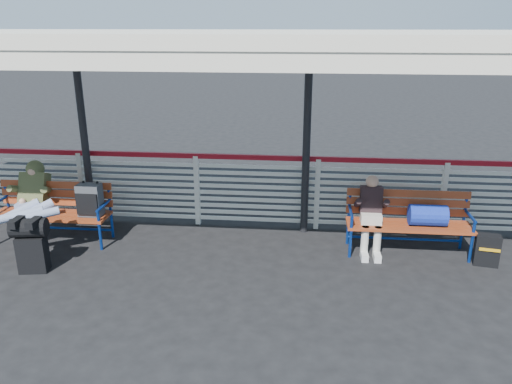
# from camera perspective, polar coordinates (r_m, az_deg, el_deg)

# --- Properties ---
(ground) EXTENTS (60.00, 60.00, 0.00)m
(ground) POSITION_cam_1_polar(r_m,az_deg,el_deg) (6.96, -9.89, -9.52)
(ground) COLOR black
(ground) RESTS_ON ground
(fence) EXTENTS (12.08, 0.08, 1.24)m
(fence) POSITION_cam_1_polar(r_m,az_deg,el_deg) (8.39, -6.76, 0.57)
(fence) COLOR silver
(fence) RESTS_ON ground
(canopy) EXTENTS (12.60, 3.60, 3.16)m
(canopy) POSITION_cam_1_polar(r_m,az_deg,el_deg) (6.98, -9.40, 16.70)
(canopy) COLOR silver
(canopy) RESTS_ON ground
(luggage_stack) EXTENTS (0.51, 0.34, 0.78)m
(luggage_stack) POSITION_cam_1_polar(r_m,az_deg,el_deg) (7.48, -24.31, -5.33)
(luggage_stack) COLOR black
(luggage_stack) RESTS_ON ground
(bench_left) EXTENTS (1.80, 0.56, 0.96)m
(bench_left) POSITION_cam_1_polar(r_m,az_deg,el_deg) (8.23, -20.85, -1.32)
(bench_left) COLOR #963E1D
(bench_left) RESTS_ON ground
(bench_right) EXTENTS (1.80, 0.56, 0.92)m
(bench_right) POSITION_cam_1_polar(r_m,az_deg,el_deg) (7.68, 17.87, -2.64)
(bench_right) COLOR #963E1D
(bench_right) RESTS_ON ground
(traveler_man) EXTENTS (0.94, 1.64, 0.77)m
(traveler_man) POSITION_cam_1_polar(r_m,az_deg,el_deg) (8.10, -24.35, -1.51)
(traveler_man) COLOR #98A7CD
(traveler_man) RESTS_ON ground
(companion_person) EXTENTS (0.32, 0.66, 1.15)m
(companion_person) POSITION_cam_1_polar(r_m,az_deg,el_deg) (7.54, 13.02, -2.45)
(companion_person) COLOR beige
(companion_person) RESTS_ON ground
(suitcase_side) EXTENTS (0.36, 0.25, 0.46)m
(suitcase_side) POSITION_cam_1_polar(r_m,az_deg,el_deg) (7.79, 24.88, -6.02)
(suitcase_side) COLOR black
(suitcase_side) RESTS_ON ground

